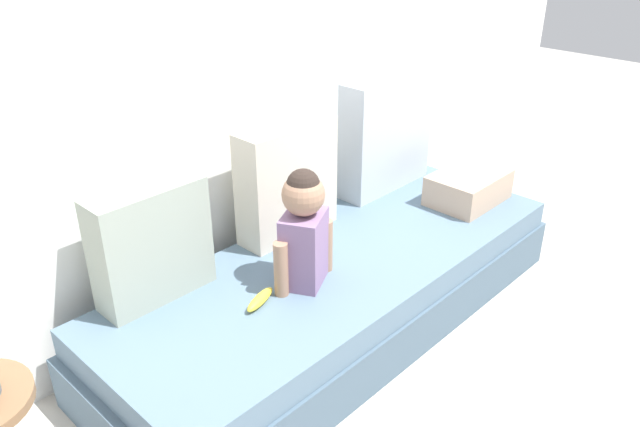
# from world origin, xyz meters

# --- Properties ---
(ground_plane) EXTENTS (12.00, 12.00, 0.00)m
(ground_plane) POSITION_xyz_m (0.00, 0.00, 0.00)
(ground_plane) COLOR #B2ADA3
(back_wall) EXTENTS (5.45, 0.10, 2.52)m
(back_wall) POSITION_xyz_m (0.00, 0.55, 1.26)
(back_wall) COLOR white
(back_wall) RESTS_ON ground
(couch) EXTENTS (2.25, 0.83, 0.35)m
(couch) POSITION_xyz_m (0.00, 0.00, 0.17)
(couch) COLOR #495F70
(couch) RESTS_ON ground
(throw_pillow_left) EXTENTS (0.44, 0.16, 0.45)m
(throw_pillow_left) POSITION_xyz_m (-0.70, 0.32, 0.57)
(throw_pillow_left) COLOR #99A393
(throw_pillow_left) RESTS_ON couch
(throw_pillow_center) EXTENTS (0.48, 0.16, 0.51)m
(throw_pillow_center) POSITION_xyz_m (0.00, 0.32, 0.60)
(throw_pillow_center) COLOR beige
(throw_pillow_center) RESTS_ON couch
(throw_pillow_right) EXTENTS (0.56, 0.16, 0.59)m
(throw_pillow_right) POSITION_xyz_m (0.70, 0.32, 0.64)
(throw_pillow_right) COLOR #B2BCC6
(throw_pillow_right) RESTS_ON couch
(toddler) EXTENTS (0.31, 0.22, 0.49)m
(toddler) POSITION_xyz_m (-0.24, -0.03, 0.59)
(toddler) COLOR gray
(toddler) RESTS_ON couch
(banana) EXTENTS (0.18, 0.09, 0.04)m
(banana) POSITION_xyz_m (-0.47, -0.02, 0.37)
(banana) COLOR yellow
(banana) RESTS_ON couch
(folded_blanket) EXTENTS (0.40, 0.28, 0.15)m
(folded_blanket) POSITION_xyz_m (0.85, -0.10, 0.42)
(folded_blanket) COLOR tan
(folded_blanket) RESTS_ON couch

